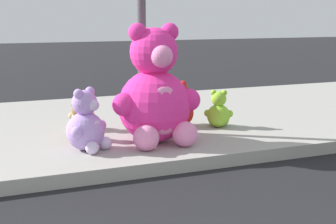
{
  "coord_description": "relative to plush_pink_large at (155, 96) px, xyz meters",
  "views": [
    {
      "loc": [
        -1.13,
        -1.62,
        1.65
      ],
      "look_at": [
        1.03,
        3.6,
        0.55
      ],
      "focal_mm": 53.26,
      "sensor_mm": 36.0,
      "label": 1
    }
  ],
  "objects": [
    {
      "name": "plush_red",
      "position": [
        0.61,
        0.71,
        -0.32
      ],
      "size": [
        0.44,
        0.45,
        0.62
      ],
      "color": "red",
      "rests_on": "sidewalk"
    },
    {
      "name": "plush_lavender",
      "position": [
        -0.84,
        -0.04,
        -0.28
      ],
      "size": [
        0.5,
        0.51,
        0.71
      ],
      "color": "#B28CD8",
      "rests_on": "sidewalk"
    },
    {
      "name": "plush_lime",
      "position": [
        1.1,
        0.46,
        -0.36
      ],
      "size": [
        0.36,
        0.37,
        0.51
      ],
      "color": "#8CD133",
      "rests_on": "sidewalk"
    },
    {
      "name": "sidewalk",
      "position": [
        -0.95,
        1.39,
        -0.64
      ],
      "size": [
        28.0,
        4.4,
        0.15
      ],
      "primitive_type": "cube",
      "color": "#9E9B93",
      "rests_on": "ground_plane"
    },
    {
      "name": "plush_brown",
      "position": [
        -0.81,
        0.43,
        -0.37
      ],
      "size": [
        0.37,
        0.33,
        0.48
      ],
      "color": "olive",
      "rests_on": "sidewalk"
    },
    {
      "name": "plush_pink_large",
      "position": [
        0.0,
        0.0,
        0.0
      ],
      "size": [
        1.09,
        0.95,
        1.41
      ],
      "color": "#F22D93",
      "rests_on": "sidewalk"
    },
    {
      "name": "plush_tan",
      "position": [
        -0.65,
        0.99,
        -0.36
      ],
      "size": [
        0.37,
        0.37,
        0.52
      ],
      "color": "tan",
      "rests_on": "sidewalk"
    }
  ]
}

